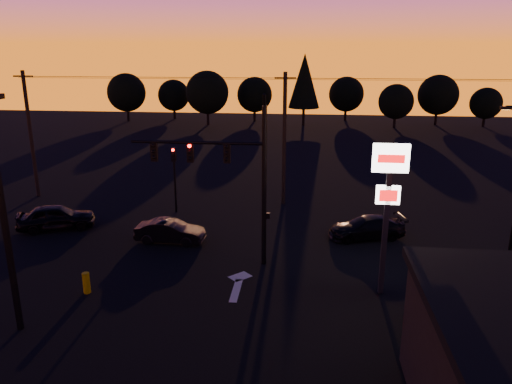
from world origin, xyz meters
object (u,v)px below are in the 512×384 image
car_left (56,217)px  car_mid (170,231)px  car_right (367,227)px  parking_lot_light (1,201)px  pylon_sign (388,188)px  bollard (86,283)px  traffic_signal_mast (231,169)px  suv_parked (455,328)px  secondary_signal (174,170)px

car_left → car_mid: (7.36, -1.32, -0.12)m
car_right → car_left: bearing=-103.1°
parking_lot_light → pylon_sign: parking_lot_light is taller
bollard → pylon_sign: bearing=6.0°
car_right → bollard: bearing=-73.2°
car_left → car_mid: bearing=-120.9°
bollard → parking_lot_light: bearing=-113.4°
traffic_signal_mast → parking_lot_light: bearing=-136.6°
parking_lot_light → car_left: (-3.86, 10.68, -4.51)m
car_right → traffic_signal_mast: bearing=-74.6°
suv_parked → parking_lot_light: bearing=173.7°
secondary_signal → bollard: secondary_signal is taller
bollard → secondary_signal: bearing=84.2°
parking_lot_light → car_right: 18.90m
secondary_signal → parking_lot_light: bearing=-99.8°
bollard → suv_parked: size_ratio=0.21×
car_right → suv_parked: (2.10, -10.35, -0.00)m
bollard → car_left: (-5.21, 7.57, 0.27)m
car_mid → car_right: (11.08, 1.73, -0.00)m
secondary_signal → car_mid: size_ratio=1.13×
pylon_sign → car_right: bearing=89.3°
bollard → traffic_signal_mast: bearing=32.6°
secondary_signal → car_left: bearing=-149.1°
car_right → secondary_signal: bearing=-120.0°
traffic_signal_mast → car_mid: traffic_signal_mast is taller
car_left → suv_parked: (20.53, -9.94, -0.13)m
bollard → car_left: car_left is taller
car_mid → car_right: bearing=-78.2°
secondary_signal → pylon_sign: bearing=-39.8°
car_mid → suv_parked: size_ratio=0.85×
parking_lot_light → car_right: (14.58, 11.09, -4.64)m
pylon_sign → suv_parked: (2.17, -3.75, -4.28)m
car_right → car_mid: bearing=-95.4°
pylon_sign → bollard: (-13.15, -1.38, -4.43)m
pylon_sign → car_mid: size_ratio=1.76×
traffic_signal_mast → suv_parked: (9.27, -6.25, -4.30)m
pylon_sign → traffic_signal_mast: bearing=160.6°
traffic_signal_mast → car_left: bearing=161.9°
traffic_signal_mast → secondary_signal: traffic_signal_mast is taller
car_left → car_mid: car_left is taller
bollard → car_mid: bearing=71.0°
pylon_sign → car_mid: 12.77m
parking_lot_light → secondary_signal: bearing=80.2°
secondary_signal → pylon_sign: size_ratio=0.64×
secondary_signal → car_left: size_ratio=0.98×
secondary_signal → car_mid: (1.00, -5.12, -2.23)m
car_left → suv_parked: 22.81m
suv_parked → car_mid: bearing=138.0°
secondary_signal → car_left: secondary_signal is taller
traffic_signal_mast → parking_lot_light: parking_lot_light is taller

